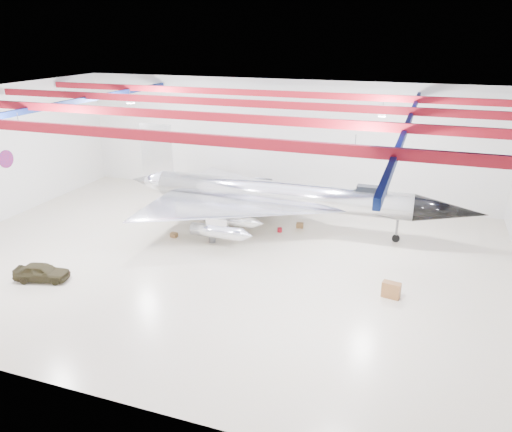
% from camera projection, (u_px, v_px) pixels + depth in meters
% --- Properties ---
extents(floor, '(40.00, 40.00, 0.00)m').
position_uv_depth(floor, '(217.00, 257.00, 35.35)').
color(floor, beige).
rests_on(floor, ground).
extents(wall_back, '(40.00, 0.00, 40.00)m').
position_uv_depth(wall_back, '(280.00, 139.00, 46.69)').
color(wall_back, silver).
rests_on(wall_back, floor).
extents(ceiling, '(40.00, 40.00, 0.00)m').
position_uv_depth(ceiling, '(213.00, 99.00, 31.52)').
color(ceiling, '#0A0F38').
rests_on(ceiling, wall_back).
extents(ceiling_structure, '(39.50, 29.50, 1.08)m').
position_uv_depth(ceiling_structure, '(213.00, 110.00, 31.76)').
color(ceiling_structure, maroon).
rests_on(ceiling_structure, ceiling).
extents(wall_roundel, '(0.10, 1.50, 1.50)m').
position_uv_depth(wall_roundel, '(6.00, 159.00, 41.61)').
color(wall_roundel, '#B21414').
rests_on(wall_roundel, wall_left).
extents(jet_aircraft, '(28.73, 16.68, 7.84)m').
position_uv_depth(jet_aircraft, '(279.00, 198.00, 39.73)').
color(jet_aircraft, silver).
rests_on(jet_aircraft, floor).
extents(jeep, '(3.70, 2.27, 1.18)m').
position_uv_depth(jeep, '(42.00, 272.00, 31.83)').
color(jeep, '#322C19').
rests_on(jeep, floor).
extents(desk, '(1.15, 0.72, 0.98)m').
position_uv_depth(desk, '(391.00, 290.00, 29.82)').
color(desk, brown).
rests_on(desk, floor).
extents(crate_ply, '(0.57, 0.48, 0.35)m').
position_uv_depth(crate_ply, '(174.00, 235.00, 38.68)').
color(crate_ply, olive).
rests_on(crate_ply, floor).
extents(toolbox_red, '(0.57, 0.52, 0.33)m').
position_uv_depth(toolbox_red, '(246.00, 221.00, 41.62)').
color(toolbox_red, maroon).
rests_on(toolbox_red, floor).
extents(engine_drum, '(0.56, 0.56, 0.48)m').
position_uv_depth(engine_drum, '(212.00, 239.00, 37.73)').
color(engine_drum, '#59595B').
rests_on(engine_drum, floor).
extents(parts_bin, '(0.62, 0.53, 0.39)m').
position_uv_depth(parts_bin, '(300.00, 225.00, 40.55)').
color(parts_bin, olive).
rests_on(parts_bin, floor).
extents(crate_small, '(0.37, 0.31, 0.24)m').
position_uv_depth(crate_small, '(157.00, 213.00, 43.49)').
color(crate_small, '#59595B').
rests_on(crate_small, floor).
extents(tool_chest, '(0.47, 0.47, 0.34)m').
position_uv_depth(tool_chest, '(280.00, 230.00, 39.69)').
color(tool_chest, maroon).
rests_on(tool_chest, floor).
extents(oil_barrel, '(0.75, 0.68, 0.44)m').
position_uv_depth(oil_barrel, '(209.00, 219.00, 41.80)').
color(oil_barrel, olive).
rests_on(oil_barrel, floor).
extents(spares_box, '(0.59, 0.59, 0.41)m').
position_uv_depth(spares_box, '(289.00, 212.00, 43.55)').
color(spares_box, '#59595B').
rests_on(spares_box, floor).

